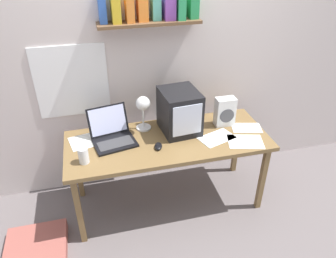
% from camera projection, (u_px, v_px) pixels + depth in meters
% --- Properties ---
extents(ground_plane, '(12.00, 12.00, 0.00)m').
position_uv_depth(ground_plane, '(168.00, 200.00, 3.12)').
color(ground_plane, '#685F60').
extents(back_wall, '(5.60, 0.24, 2.60)m').
position_uv_depth(back_wall, '(154.00, 51.00, 2.81)').
color(back_wall, silver).
rests_on(back_wall, ground_plane).
extents(corner_desk, '(1.70, 0.68, 0.70)m').
position_uv_depth(corner_desk, '(168.00, 145.00, 2.77)').
color(corner_desk, brown).
rests_on(corner_desk, ground_plane).
extents(crt_monitor, '(0.33, 0.38, 0.37)m').
position_uv_depth(crt_monitor, '(180.00, 111.00, 2.77)').
color(crt_monitor, black).
rests_on(crt_monitor, corner_desk).
extents(laptop, '(0.39, 0.39, 0.26)m').
position_uv_depth(laptop, '(112.00, 133.00, 2.70)').
color(laptop, black).
rests_on(laptop, corner_desk).
extents(desk_lamp, '(0.13, 0.19, 0.34)m').
position_uv_depth(desk_lamp, '(143.00, 107.00, 2.71)').
color(desk_lamp, white).
rests_on(desk_lamp, corner_desk).
extents(juice_glass, '(0.08, 0.08, 0.13)m').
position_uv_depth(juice_glass, '(84.00, 156.00, 2.45)').
color(juice_glass, white).
rests_on(juice_glass, corner_desk).
extents(space_heater, '(0.17, 0.11, 0.26)m').
position_uv_depth(space_heater, '(225.00, 112.00, 2.87)').
color(space_heater, white).
rests_on(space_heater, corner_desk).
extents(computer_mouse, '(0.08, 0.12, 0.03)m').
position_uv_depth(computer_mouse, '(158.00, 146.00, 2.63)').
color(computer_mouse, black).
rests_on(computer_mouse, corner_desk).
extents(loose_paper_near_monitor, '(0.29, 0.22, 0.00)m').
position_uv_depth(loose_paper_near_monitor, '(247.00, 128.00, 2.89)').
color(loose_paper_near_monitor, white).
rests_on(loose_paper_near_monitor, corner_desk).
extents(printed_handout, '(0.33, 0.28, 0.00)m').
position_uv_depth(printed_handout, '(245.00, 142.00, 2.71)').
color(printed_handout, white).
rests_on(printed_handout, corner_desk).
extents(loose_paper_near_laptop, '(0.23, 0.25, 0.00)m').
position_uv_depth(loose_paper_near_laptop, '(82.00, 142.00, 2.70)').
color(loose_paper_near_laptop, white).
rests_on(loose_paper_near_laptop, corner_desk).
extents(open_notebook, '(0.34, 0.26, 0.00)m').
position_uv_depth(open_notebook, '(217.00, 138.00, 2.76)').
color(open_notebook, white).
rests_on(open_notebook, corner_desk).
extents(floor_cushion, '(0.47, 0.47, 0.08)m').
position_uv_depth(floor_cushion, '(36.00, 249.00, 2.60)').
color(floor_cushion, '#9D5249').
rests_on(floor_cushion, ground_plane).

